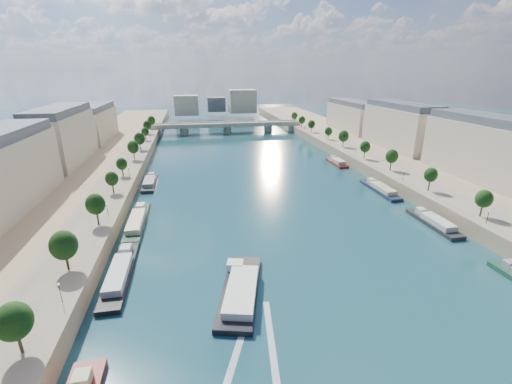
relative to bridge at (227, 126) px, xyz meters
name	(u,v)px	position (x,y,z in m)	size (l,w,h in m)	color
ground	(262,189)	(0.00, -132.52, -5.08)	(700.00, 700.00, 0.00)	#0C3038
quay_left	(71,195)	(-72.00, -132.52, -2.58)	(44.00, 520.00, 5.00)	#9E8460
quay_right	(422,174)	(72.00, -132.52, -2.58)	(44.00, 520.00, 5.00)	#9E8460
pave_left	(113,186)	(-57.00, -132.52, -0.03)	(14.00, 520.00, 0.10)	gray
pave_right	(392,170)	(57.00, -132.52, -0.03)	(14.00, 520.00, 0.10)	gray
trees_left	(118,170)	(-55.00, -130.52, 5.39)	(4.80, 268.80, 8.26)	#382B1E
trees_right	(377,152)	(55.00, -122.52, 5.39)	(4.80, 268.80, 8.26)	#382B1E
lamps_left	(120,186)	(-52.50, -142.52, 2.70)	(0.36, 200.36, 4.28)	black
lamps_right	(377,161)	(52.50, -127.52, 2.70)	(0.36, 200.36, 4.28)	black
buildings_left	(37,152)	(-85.00, -120.52, 11.37)	(16.00, 226.00, 23.20)	beige
buildings_right	(436,136)	(85.00, -120.52, 11.37)	(16.00, 226.00, 23.20)	beige
skyline	(220,103)	(3.19, 87.00, 9.57)	(79.00, 42.00, 22.00)	beige
bridge	(227,126)	(0.00, 0.00, 0.00)	(112.00, 12.00, 8.15)	#C1B79E
tour_barge	(240,290)	(-18.78, -199.18, -4.14)	(13.70, 26.99, 3.65)	black
wake	(254,352)	(-18.78, -215.82, -5.06)	(14.04, 25.93, 0.04)	silver
moored_barges_left	(121,269)	(-45.50, -185.61, -4.24)	(5.00, 158.63, 3.60)	#1B273C
moored_barges_right	(436,224)	(45.50, -177.30, -4.24)	(5.00, 161.86, 3.60)	black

